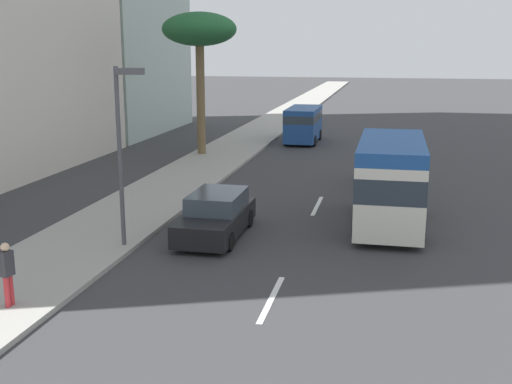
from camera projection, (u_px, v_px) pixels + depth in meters
ground_plane at (339, 162)px, 36.03m from camera, size 198.00×198.00×0.00m
sidewalk_right at (219, 157)px, 37.45m from camera, size 162.00×3.88×0.15m
lane_stripe_mid at (272, 299)px, 16.62m from camera, size 3.20×0.16×0.01m
lane_stripe_far at (317, 206)px, 26.26m from camera, size 3.20×0.16×0.01m
car_lead at (389, 169)px, 30.05m from camera, size 4.06×1.87×1.62m
car_second at (216, 216)px, 21.97m from camera, size 4.61×1.90×1.53m
minibus_third at (391, 179)px, 23.00m from camera, size 6.38×2.43×3.18m
van_fourth at (303, 123)px, 43.20m from camera, size 5.02×2.13×2.37m
pedestrian_near_lamp at (7, 272)px, 15.61m from camera, size 0.36×0.29×1.64m
palm_tree at (199, 32)px, 36.62m from camera, size 4.31×4.31×8.22m
street_lamp at (123, 135)px, 19.84m from camera, size 0.24×0.97×5.70m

